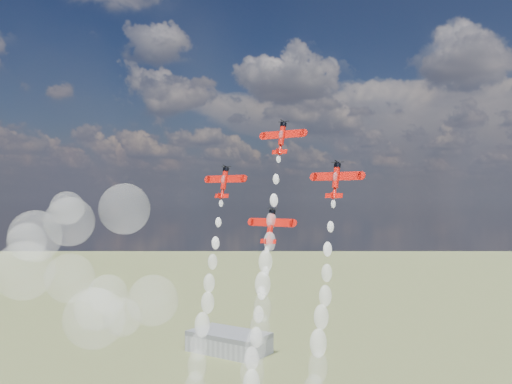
{
  "coord_description": "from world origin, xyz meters",
  "views": [
    {
      "loc": [
        87.8,
        -99.42,
        98.95
      ],
      "look_at": [
        12.24,
        13.53,
        100.4
      ],
      "focal_mm": 38.0,
      "sensor_mm": 36.0,
      "label": 1
    }
  ],
  "objects_px": {
    "plane_left": "(224,182)",
    "plane_slot": "(271,225)",
    "hangar": "(229,342)",
    "plane_lead": "(282,137)",
    "plane_right": "(336,179)"
  },
  "relations": [
    {
      "from": "hangar",
      "to": "plane_slot",
      "type": "relative_size",
      "value": 4.19
    },
    {
      "from": "hangar",
      "to": "plane_lead",
      "type": "relative_size",
      "value": 4.19
    },
    {
      "from": "hangar",
      "to": "plane_lead",
      "type": "distance_m",
      "value": 239.9
    },
    {
      "from": "hangar",
      "to": "plane_left",
      "type": "height_order",
      "value": "plane_left"
    },
    {
      "from": "plane_lead",
      "to": "plane_slot",
      "type": "distance_m",
      "value": 22.43
    },
    {
      "from": "plane_lead",
      "to": "plane_left",
      "type": "bearing_deg",
      "value": -170.7
    },
    {
      "from": "plane_left",
      "to": "plane_slot",
      "type": "distance_m",
      "value": 19.55
    },
    {
      "from": "plane_right",
      "to": "plane_slot",
      "type": "bearing_deg",
      "value": -170.7
    },
    {
      "from": "plane_lead",
      "to": "plane_left",
      "type": "distance_m",
      "value": 19.55
    },
    {
      "from": "plane_slot",
      "to": "hangar",
      "type": "bearing_deg",
      "value": 129.26
    },
    {
      "from": "hangar",
      "to": "plane_lead",
      "type": "height_order",
      "value": "plane_lead"
    },
    {
      "from": "plane_left",
      "to": "plane_right",
      "type": "relative_size",
      "value": 1.0
    },
    {
      "from": "plane_left",
      "to": "plane_right",
      "type": "height_order",
      "value": "same"
    },
    {
      "from": "plane_left",
      "to": "plane_slot",
      "type": "height_order",
      "value": "plane_left"
    },
    {
      "from": "hangar",
      "to": "plane_left",
      "type": "distance_m",
      "value": 228.07
    }
  ]
}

